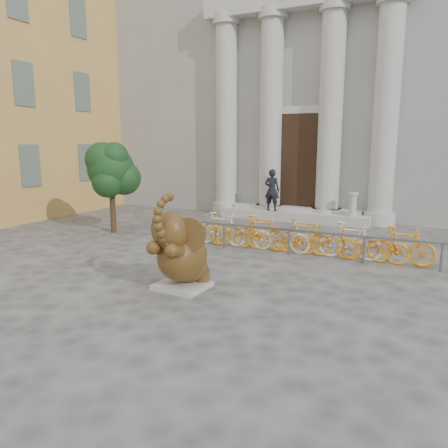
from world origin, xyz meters
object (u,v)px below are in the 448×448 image
at_px(tree, 111,170).
at_px(elephant_statue, 181,254).
at_px(bike_rack, 291,235).
at_px(pedestrian, 272,190).

bearing_deg(tree, elephant_statue, -38.02).
bearing_deg(tree, bike_rack, -0.30).
bearing_deg(bike_rack, elephant_statue, -106.92).
bearing_deg(bike_rack, tree, 179.70).
height_order(elephant_statue, pedestrian, elephant_statue).
relative_size(tree, pedestrian, 1.84).
xyz_separation_m(elephant_statue, bike_rack, (1.21, 3.98, -0.26)).
bearing_deg(pedestrian, bike_rack, 114.49).
bearing_deg(tree, pedestrian, 50.18).
xyz_separation_m(bike_rack, tree, (-6.34, 0.03, 1.65)).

